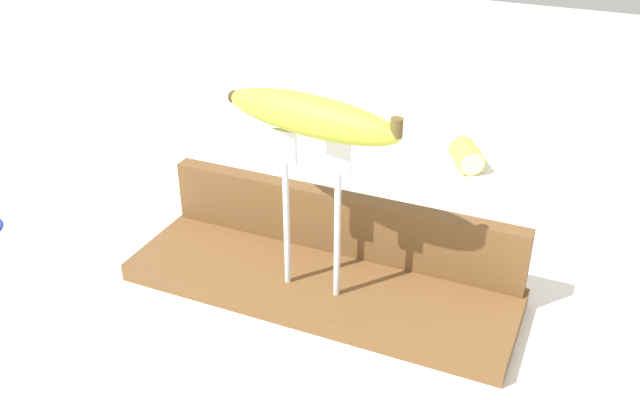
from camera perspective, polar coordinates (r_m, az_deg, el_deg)
The scene contains 7 objects.
ground_plane at distance 0.83m, azimuth 0.00°, elevation -7.43°, with size 3.00×3.00×0.00m, color white.
wooden_board at distance 0.82m, azimuth 0.00°, elevation -6.81°, with size 0.45×0.14×0.02m, color brown.
board_backstop at distance 0.84m, azimuth 1.69°, elevation -1.82°, with size 0.44×0.02×0.08m, color brown.
fork_stand_center at distance 0.74m, azimuth -0.70°, elevation -0.05°, with size 0.09×0.01×0.18m.
banana_raised_center at distance 0.70m, azimuth -0.75°, elevation 6.80°, with size 0.20×0.07×0.04m.
fork_fallen_near at distance 1.06m, azimuth -0.56°, elevation 1.53°, with size 0.14×0.13×0.01m.
banana_chunk_near at distance 1.12m, azimuth 11.72°, elevation 3.46°, with size 0.06×0.07×0.04m.
Camera 1 is at (0.27, -0.61, 0.49)m, focal length 39.82 mm.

